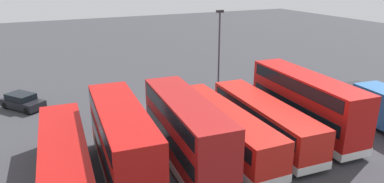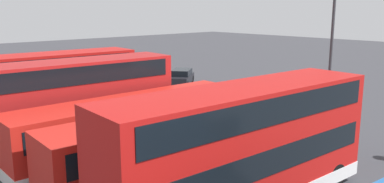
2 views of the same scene
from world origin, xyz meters
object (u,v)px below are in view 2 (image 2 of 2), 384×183
at_px(bus_single_deck_second, 178,142).
at_px(bus_single_deck_sixth, 42,92).
at_px(bus_double_decker_near_end, 244,146).
at_px(bus_double_decker_fourth, 77,100).
at_px(bus_single_deck_third, 132,125).
at_px(lamp_post_tall, 331,49).
at_px(bus_double_decker_fifth, 50,89).
at_px(car_hatchback_silver, 181,77).

bearing_deg(bus_single_deck_second, bus_single_deck_sixth, -0.27).
distance_m(bus_single_deck_second, bus_single_deck_sixth, 14.10).
relative_size(bus_double_decker_near_end, bus_double_decker_fourth, 1.07).
height_order(bus_single_deck_third, lamp_post_tall, lamp_post_tall).
bearing_deg(bus_single_deck_second, bus_double_decker_fifth, 4.02).
bearing_deg(bus_double_decker_fourth, bus_double_decker_fifth, -4.11).
relative_size(bus_single_deck_sixth, car_hatchback_silver, 2.71).
height_order(bus_single_deck_second, lamp_post_tall, lamp_post_tall).
xyz_separation_m(bus_single_deck_third, bus_double_decker_fourth, (3.36, 1.09, 0.82)).
bearing_deg(bus_double_decker_fourth, bus_single_deck_third, -161.98).
height_order(bus_double_decker_fourth, lamp_post_tall, lamp_post_tall).
relative_size(bus_single_deck_sixth, lamp_post_tall, 1.37).
distance_m(bus_single_deck_third, car_hatchback_silver, 19.36).
distance_m(bus_double_decker_fifth, car_hatchback_silver, 16.32).
height_order(bus_single_deck_second, bus_single_deck_third, same).
bearing_deg(bus_double_decker_fourth, car_hatchback_silver, -58.71).
distance_m(bus_double_decker_fourth, bus_single_deck_sixth, 7.42).
bearing_deg(bus_double_decker_near_end, bus_single_deck_third, -1.49).
xyz_separation_m(bus_double_decker_near_end, car_hatchback_silver, (19.97, -14.66, -1.75)).
relative_size(bus_double_decker_near_end, bus_single_deck_second, 0.96).
bearing_deg(bus_single_deck_sixth, bus_double_decker_near_end, 179.34).
bearing_deg(bus_single_deck_sixth, bus_single_deck_second, 179.73).
bearing_deg(bus_single_deck_second, bus_single_deck_third, -0.77).
xyz_separation_m(bus_double_decker_near_end, bus_double_decker_fourth, (10.51, 0.91, -0.00)).
height_order(bus_single_deck_third, bus_single_deck_sixth, same).
relative_size(bus_single_deck_third, bus_single_deck_sixth, 1.02).
distance_m(car_hatchback_silver, lamp_post_tall, 18.93).
xyz_separation_m(bus_single_deck_second, bus_single_deck_sixth, (14.10, -0.07, 0.00)).
bearing_deg(bus_single_deck_sixth, car_hatchback_silver, -81.47).
height_order(bus_single_deck_third, car_hatchback_silver, bus_single_deck_third).
relative_size(bus_double_decker_fourth, lamp_post_tall, 1.22).
height_order(bus_double_decker_near_end, bus_double_decker_fourth, same).
xyz_separation_m(bus_single_deck_second, bus_double_decker_fourth, (6.81, 1.05, 0.82)).
bearing_deg(bus_single_deck_second, bus_double_decker_fourth, 8.75).
distance_m(bus_single_deck_second, bus_double_decker_fifth, 10.87).
bearing_deg(bus_single_deck_second, bus_double_decker_near_end, 177.84).
bearing_deg(bus_single_deck_second, car_hatchback_silver, -41.75).
bearing_deg(bus_double_decker_fifth, bus_single_deck_second, -175.98).
bearing_deg(bus_double_decker_fifth, bus_double_decker_fourth, 175.89).
distance_m(bus_single_deck_sixth, car_hatchback_silver, 14.64).
relative_size(bus_single_deck_third, bus_double_decker_fourth, 1.15).
height_order(bus_double_decker_near_end, bus_single_deck_second, bus_double_decker_near_end).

